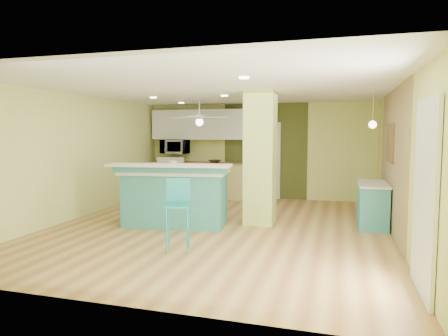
{
  "coord_description": "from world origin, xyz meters",
  "views": [
    {
      "loc": [
        2.08,
        -6.92,
        1.74
      ],
      "look_at": [
        -0.04,
        0.4,
        1.06
      ],
      "focal_mm": 32.0,
      "sensor_mm": 36.0,
      "label": 1
    }
  ],
  "objects": [
    {
      "name": "wall_left",
      "position": [
        -3.0,
        0.0,
        1.25
      ],
      "size": [
        0.01,
        7.0,
        2.5
      ],
      "primitive_type": "cube",
      "color": "#CBD270",
      "rests_on": "floor"
    },
    {
      "name": "column",
      "position": [
        0.65,
        0.5,
        1.25
      ],
      "size": [
        0.55,
        0.55,
        2.5
      ],
      "primitive_type": "cube",
      "color": "#B6C95D",
      "rests_on": "floor"
    },
    {
      "name": "kitchen_run",
      "position": [
        -1.3,
        3.2,
        0.47
      ],
      "size": [
        3.25,
        0.63,
        0.94
      ],
      "color": "tan",
      "rests_on": "floor"
    },
    {
      "name": "wall_decor",
      "position": [
        2.96,
        0.8,
        1.55
      ],
      "size": [
        0.03,
        0.9,
        0.7
      ],
      "primitive_type": "cube",
      "color": "brown",
      "rests_on": "wood_panel"
    },
    {
      "name": "ceiling",
      "position": [
        0.0,
        0.0,
        2.5
      ],
      "size": [
        6.0,
        7.0,
        0.01
      ],
      "primitive_type": "cube",
      "color": "white",
      "rests_on": "wall_back"
    },
    {
      "name": "floor",
      "position": [
        0.0,
        0.0,
        -0.01
      ],
      "size": [
        6.0,
        7.0,
        0.01
      ],
      "primitive_type": "cube",
      "color": "olive",
      "rests_on": "ground"
    },
    {
      "name": "peninsula",
      "position": [
        -0.85,
        -0.05,
        0.55
      ],
      "size": [
        2.25,
        1.44,
        1.18
      ],
      "rotation": [
        0.0,
        0.0,
        0.13
      ],
      "color": "teal",
      "rests_on": "floor"
    },
    {
      "name": "wood_panel",
      "position": [
        2.99,
        0.6,
        1.25
      ],
      "size": [
        0.02,
        3.4,
        2.5
      ],
      "primitive_type": "cube",
      "color": "olive",
      "rests_on": "floor"
    },
    {
      "name": "bar_stool",
      "position": [
        -0.18,
        -1.55,
        0.71
      ],
      "size": [
        0.44,
        0.44,
        1.06
      ],
      "rotation": [
        0.0,
        0.0,
        0.3
      ],
      "color": "teal",
      "rests_on": "floor"
    },
    {
      "name": "wall_back",
      "position": [
        0.0,
        3.5,
        1.25
      ],
      "size": [
        6.0,
        0.01,
        2.5
      ],
      "primitive_type": "cube",
      "color": "#CBD270",
      "rests_on": "floor"
    },
    {
      "name": "stove",
      "position": [
        -2.25,
        3.19,
        0.46
      ],
      "size": [
        0.76,
        0.66,
        1.08
      ],
      "color": "silver",
      "rests_on": "floor"
    },
    {
      "name": "french_door",
      "position": [
        2.97,
        -2.3,
        1.05
      ],
      "size": [
        0.04,
        1.08,
        2.1
      ],
      "primitive_type": "cube",
      "color": "white",
      "rests_on": "floor"
    },
    {
      "name": "pendant_lamp",
      "position": [
        2.65,
        0.75,
        1.88
      ],
      "size": [
        0.14,
        0.14,
        0.69
      ],
      "color": "white",
      "rests_on": "ceiling"
    },
    {
      "name": "microwave",
      "position": [
        -2.25,
        3.2,
        1.35
      ],
      "size": [
        0.7,
        0.48,
        0.39
      ],
      "primitive_type": "imported",
      "color": "white",
      "rests_on": "wall_back"
    },
    {
      "name": "canister",
      "position": [
        -0.96,
        0.08,
        1.11
      ],
      "size": [
        0.15,
        0.15,
        0.18
      ],
      "primitive_type": "cylinder",
      "color": "gold",
      "rests_on": "peninsula"
    },
    {
      "name": "ceiling_fan",
      "position": [
        -1.1,
        2.0,
        2.08
      ],
      "size": [
        1.41,
        1.41,
        0.61
      ],
      "color": "silver",
      "rests_on": "ceiling"
    },
    {
      "name": "interior_door",
      "position": [
        0.2,
        3.46,
        1.0
      ],
      "size": [
        0.82,
        0.05,
        2.0
      ],
      "primitive_type": "cube",
      "color": "silver",
      "rests_on": "floor"
    },
    {
      "name": "wall_front",
      "position": [
        0.0,
        -3.5,
        1.25
      ],
      "size": [
        6.0,
        0.01,
        2.5
      ],
      "primitive_type": "cube",
      "color": "#CBD270",
      "rests_on": "floor"
    },
    {
      "name": "upper_cabinets",
      "position": [
        -1.3,
        3.32,
        1.95
      ],
      "size": [
        3.2,
        0.34,
        0.8
      ],
      "primitive_type": "cube",
      "color": "silver",
      "rests_on": "wall_back"
    },
    {
      "name": "fruit_bowl",
      "position": [
        -1.08,
        3.13,
        0.98
      ],
      "size": [
        0.37,
        0.37,
        0.08
      ],
      "primitive_type": "imported",
      "rotation": [
        0.0,
        0.0,
        -0.24
      ],
      "color": "#321D14",
      "rests_on": "kitchen_run"
    },
    {
      "name": "side_counter",
      "position": [
        2.7,
        0.9,
        0.4
      ],
      "size": [
        0.53,
        1.25,
        0.8
      ],
      "color": "teal",
      "rests_on": "floor"
    },
    {
      "name": "olive_accent",
      "position": [
        0.2,
        3.49,
        1.25
      ],
      "size": [
        2.2,
        0.02,
        2.5
      ],
      "primitive_type": "cube",
      "color": "#41491D",
      "rests_on": "floor"
    },
    {
      "name": "wall_right",
      "position": [
        3.0,
        0.0,
        1.25
      ],
      "size": [
        0.01,
        7.0,
        2.5
      ],
      "primitive_type": "cube",
      "color": "#CBD270",
      "rests_on": "floor"
    }
  ]
}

